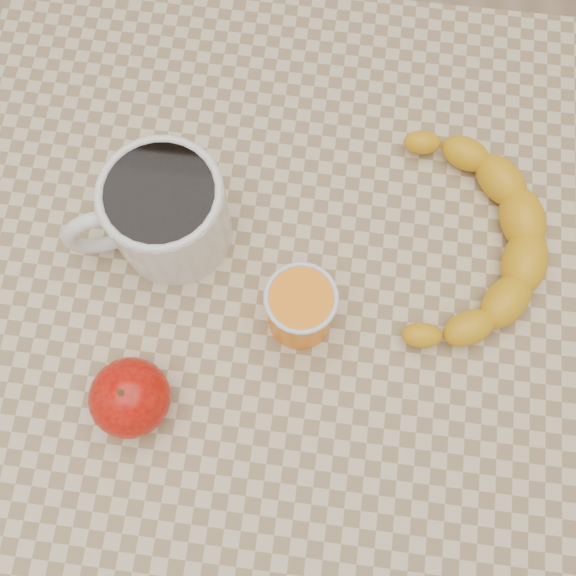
# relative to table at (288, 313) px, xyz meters

# --- Properties ---
(ground) EXTENTS (3.00, 3.00, 0.00)m
(ground) POSITION_rel_table_xyz_m (0.00, 0.00, -0.66)
(ground) COLOR tan
(ground) RESTS_ON ground
(table) EXTENTS (0.80, 0.80, 0.75)m
(table) POSITION_rel_table_xyz_m (0.00, 0.00, 0.00)
(table) COLOR #C4B08B
(table) RESTS_ON ground
(coffee_mug) EXTENTS (0.19, 0.16, 0.11)m
(coffee_mug) POSITION_rel_table_xyz_m (-0.14, 0.05, 0.14)
(coffee_mug) COLOR silver
(coffee_mug) RESTS_ON table
(orange_juice_glass) EXTENTS (0.07, 0.07, 0.08)m
(orange_juice_glass) POSITION_rel_table_xyz_m (0.02, -0.03, 0.13)
(orange_juice_glass) COLOR orange
(orange_juice_glass) RESTS_ON table
(apple) EXTENTS (0.08, 0.08, 0.07)m
(apple) POSITION_rel_table_xyz_m (-0.14, -0.13, 0.12)
(apple) COLOR #890604
(apple) RESTS_ON table
(banana) EXTENTS (0.28, 0.35, 0.05)m
(banana) POSITION_rel_table_xyz_m (0.18, 0.07, 0.11)
(banana) COLOR gold
(banana) RESTS_ON table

